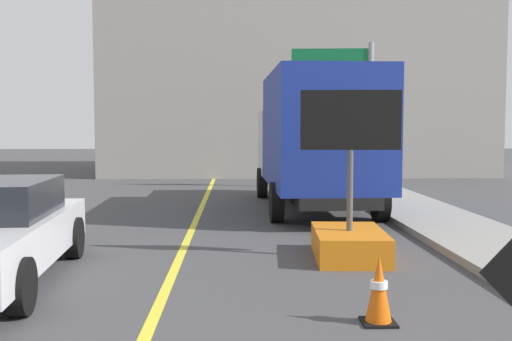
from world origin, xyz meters
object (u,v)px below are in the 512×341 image
(highway_guide_sign, at_px, (348,89))
(traffic_cone_mid_lane, at_px, (379,290))
(arrow_board_trailer, at_px, (349,228))
(box_truck, at_px, (315,138))

(highway_guide_sign, bearing_deg, traffic_cone_mid_lane, -99.23)
(arrow_board_trailer, relative_size, box_truck, 0.36)
(highway_guide_sign, relative_size, traffic_cone_mid_lane, 6.66)
(box_truck, bearing_deg, highway_guide_sign, 70.93)
(traffic_cone_mid_lane, bearing_deg, arrow_board_trailer, 84.66)
(highway_guide_sign, height_order, traffic_cone_mid_lane, highway_guide_sign)
(box_truck, xyz_separation_m, highway_guide_sign, (1.79, 5.18, 1.58))
(box_truck, distance_m, highway_guide_sign, 5.70)
(box_truck, bearing_deg, arrow_board_trailer, -91.99)
(box_truck, distance_m, traffic_cone_mid_lane, 9.04)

